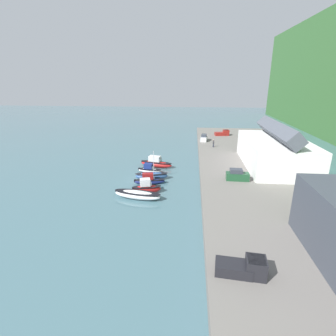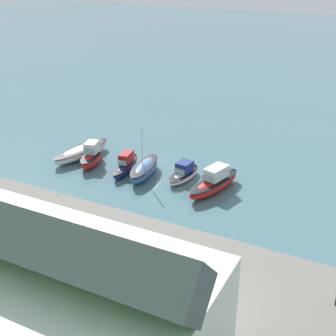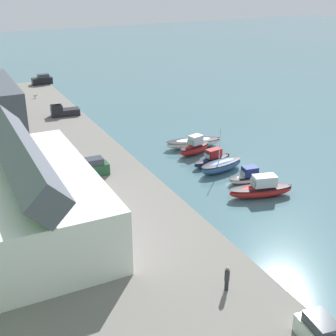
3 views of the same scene
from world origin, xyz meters
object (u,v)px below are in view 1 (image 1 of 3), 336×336
object	(u,v)px
moored_boat_5	(137,195)
pickup_truck_0	(223,133)
moored_boat_0	(156,163)
parked_car_2	(204,138)
pickup_truck_1	(245,267)
moored_boat_3	(149,180)
person_on_quay	(213,143)
moored_boat_1	(149,169)
moored_boat_2	(152,176)
parked_car_0	(237,175)
moored_boat_4	(146,188)

from	to	relation	value
moored_boat_5	pickup_truck_0	bearing A→B (deg)	169.06
moored_boat_0	parked_car_2	bearing A→B (deg)	166.37
moored_boat_5	pickup_truck_1	distance (m)	24.25
moored_boat_3	person_on_quay	xyz separation A→B (m)	(-25.32, 14.21, 1.93)
moored_boat_1	parked_car_2	world-z (taller)	parked_car_2
moored_boat_0	moored_boat_2	bearing A→B (deg)	15.98
parked_car_2	moored_boat_3	bearing A→B (deg)	-101.88
parked_car_2	parked_car_0	bearing A→B (deg)	-73.80
moored_boat_5	parked_car_2	distance (m)	42.15
pickup_truck_1	person_on_quay	size ratio (longest dim) A/B	2.29
moored_boat_2	moored_boat_5	xyz separation A→B (m)	(9.42, -1.02, -0.09)
moored_boat_0	person_on_quay	size ratio (longest dim) A/B	3.79
person_on_quay	parked_car_2	bearing A→B (deg)	-163.56
moored_boat_0	pickup_truck_0	xyz separation A→B (m)	(-31.65, 18.81, 1.47)
moored_boat_2	moored_boat_3	bearing A→B (deg)	-12.16
moored_boat_4	moored_boat_5	world-z (taller)	moored_boat_4
parked_car_2	moored_boat_4	bearing A→B (deg)	-99.35
moored_boat_4	moored_boat_2	bearing A→B (deg)	166.94
moored_boat_0	moored_boat_5	world-z (taller)	moored_boat_0
moored_boat_1	moored_boat_2	bearing A→B (deg)	21.99
person_on_quay	moored_boat_2	bearing A→B (deg)	-31.73
moored_boat_4	person_on_quay	distance (m)	32.97
parked_car_2	person_on_quay	world-z (taller)	parked_car_2
moored_boat_4	pickup_truck_0	distance (m)	50.46
pickup_truck_1	moored_boat_2	bearing A→B (deg)	-148.80
moored_boat_2	moored_boat_4	distance (m)	7.00
pickup_truck_0	moored_boat_3	bearing A→B (deg)	-31.96
person_on_quay	moored_boat_5	bearing A→B (deg)	-25.14
moored_boat_2	pickup_truck_1	distance (m)	31.82
moored_boat_0	moored_boat_3	xyz separation A→B (m)	(10.80, 0.11, -0.18)
moored_boat_2	parked_car_2	size ratio (longest dim) A/B	1.59
parked_car_0	person_on_quay	xyz separation A→B (m)	(-25.77, -2.63, 0.18)
moored_boat_2	parked_car_0	distance (m)	17.09
pickup_truck_0	moored_boat_1	bearing A→B (deg)	-37.22
pickup_truck_1	parked_car_2	bearing A→B (deg)	-172.31
moored_boat_0	person_on_quay	world-z (taller)	person_on_quay
moored_boat_3	moored_boat_5	world-z (taller)	moored_boat_3
moored_boat_3	pickup_truck_1	distance (m)	29.62
moored_boat_5	moored_boat_3	bearing A→B (deg)	-176.81
parked_car_2	moored_boat_5	bearing A→B (deg)	-99.88
parked_car_2	person_on_quay	xyz separation A→B (m)	(7.88, 2.32, 0.18)
moored_boat_5	person_on_quay	xyz separation A→B (m)	(-32.24, 15.13, 1.98)
parked_car_2	moored_boat_1	bearing A→B (deg)	-108.36
pickup_truck_1	moored_boat_3	bearing A→B (deg)	-146.56
moored_boat_2	person_on_quay	bearing A→B (deg)	138.45
moored_boat_2	pickup_truck_0	bearing A→B (deg)	145.20
pickup_truck_0	person_on_quay	size ratio (longest dim) A/B	2.32
moored_boat_5	pickup_truck_0	xyz separation A→B (m)	(-49.36, 19.62, 1.70)
parked_car_2	person_on_quay	distance (m)	8.21
moored_boat_1	parked_car_2	distance (m)	29.46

